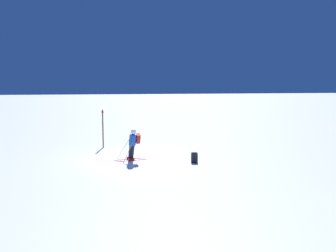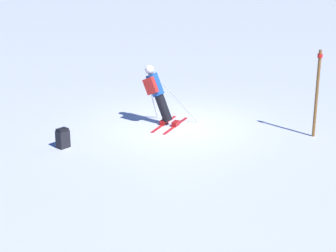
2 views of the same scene
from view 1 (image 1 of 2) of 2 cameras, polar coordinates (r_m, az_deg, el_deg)
The scene contains 4 objects.
ground_plane at distance 16.89m, azimuth -6.67°, elevation -5.73°, with size 300.00×300.00×0.00m, color white.
skier at distance 16.16m, azimuth -6.15°, elevation -2.96°, with size 1.37×1.68×1.70m.
spare_backpack at distance 15.99m, azimuth 4.62°, elevation -5.52°, with size 0.27×0.34×0.50m.
trail_marker at distance 20.04m, azimuth -11.28°, elevation -0.20°, with size 0.13×0.13×2.31m.
Camera 1 is at (16.28, -2.60, 3.65)m, focal length 35.00 mm.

